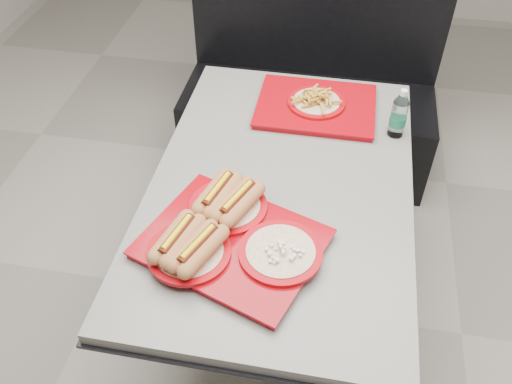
% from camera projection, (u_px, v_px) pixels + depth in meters
% --- Properties ---
extents(ground, '(6.00, 6.00, 0.00)m').
position_uv_depth(ground, '(276.00, 305.00, 2.41)').
color(ground, gray).
rests_on(ground, ground).
extents(diner_table, '(0.92, 1.42, 0.75)m').
position_uv_depth(diner_table, '(280.00, 214.00, 2.00)').
color(diner_table, black).
rests_on(diner_table, ground).
extents(booth_bench, '(1.30, 0.57, 1.35)m').
position_uv_depth(booth_bench, '(309.00, 93.00, 2.90)').
color(booth_bench, black).
rests_on(booth_bench, ground).
extents(tray_near, '(0.63, 0.56, 0.11)m').
position_uv_depth(tray_near, '(227.00, 234.00, 1.66)').
color(tray_near, '#94040C').
rests_on(tray_near, diner_table).
extents(tray_far, '(0.47, 0.37, 0.09)m').
position_uv_depth(tray_far, '(316.00, 104.00, 2.18)').
color(tray_far, '#94040C').
rests_on(tray_far, diner_table).
extents(water_bottle, '(0.06, 0.06, 0.20)m').
position_uv_depth(water_bottle, '(399.00, 116.00, 2.02)').
color(water_bottle, silver).
rests_on(water_bottle, diner_table).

